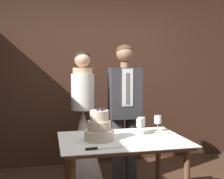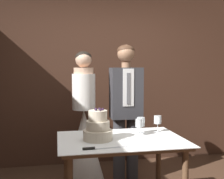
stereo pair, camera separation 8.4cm
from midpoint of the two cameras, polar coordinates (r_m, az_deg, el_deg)
name	(u,v)px [view 1 (the left image)]	position (r m, az deg, el deg)	size (l,w,h in m)	color
wall_back	(90,70)	(4.36, -4.98, 3.91)	(4.82, 0.12, 2.87)	#472B1E
cake_table	(122,150)	(2.70, 1.18, -12.13)	(1.17, 0.83, 0.81)	brown
tiered_cake	(99,128)	(2.60, -3.55, -7.84)	(0.27, 0.27, 0.30)	beige
cake_knife	(99,148)	(2.33, -3.68, -11.84)	(0.38, 0.05, 0.02)	silver
wine_glass_near	(158,120)	(2.96, 8.49, -6.14)	(0.08, 0.08, 0.17)	silver
wine_glass_middle	(141,123)	(2.88, 5.15, -6.70)	(0.08, 0.08, 0.16)	silver
wine_glass_far	(140,124)	(2.77, 4.76, -6.92)	(0.07, 0.07, 0.16)	silver
bride	(83,139)	(3.51, -6.58, -9.87)	(0.54, 0.54, 1.67)	white
groom	(125,106)	(3.53, 1.93, -3.40)	(0.39, 0.25, 1.76)	#38383D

